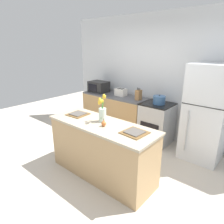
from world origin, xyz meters
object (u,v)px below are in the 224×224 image
object	(u,v)px
cooking_pot	(159,100)
knife_block	(138,95)
toaster	(121,92)
microwave	(99,87)
plate_setting_right	(135,132)
stove_range	(156,123)
plate_setting_left	(78,114)
flower_vase	(102,112)
refrigerator	(206,114)
pear_figurine	(104,123)

from	to	relation	value
cooking_pot	knife_block	distance (m)	0.50
toaster	microwave	xyz separation A→B (m)	(-0.70, -0.03, 0.05)
plate_setting_right	microwave	bearing A→B (deg)	144.48
stove_range	plate_setting_right	bearing A→B (deg)	-72.73
stove_range	plate_setting_left	world-z (taller)	plate_setting_left
stove_range	microwave	bearing A→B (deg)	-179.98
flower_vase	toaster	xyz separation A→B (m)	(-0.86, 1.56, -0.09)
plate_setting_left	knife_block	distance (m)	1.57
refrigerator	microwave	bearing A→B (deg)	-179.97
flower_vase	knife_block	size ratio (longest dim) A/B	1.64
stove_range	plate_setting_right	world-z (taller)	plate_setting_right
pear_figurine	toaster	size ratio (longest dim) A/B	0.42
pear_figurine	stove_range	bearing A→B (deg)	90.10
flower_vase	toaster	world-z (taller)	flower_vase
flower_vase	stove_range	bearing A→B (deg)	84.61
refrigerator	pear_figurine	size ratio (longest dim) A/B	14.89
cooking_pot	microwave	bearing A→B (deg)	179.69
stove_range	plate_setting_right	xyz separation A→B (m)	(0.49, -1.56, 0.47)
cooking_pot	plate_setting_right	bearing A→B (deg)	-73.55
stove_range	cooking_pot	xyz separation A→B (m)	(0.03, -0.01, 0.53)
stove_range	plate_setting_right	distance (m)	1.70
flower_vase	plate_setting_left	bearing A→B (deg)	-176.02
cooking_pot	pear_figurine	bearing A→B (deg)	-90.85
plate_setting_right	cooking_pot	distance (m)	1.62
cooking_pot	microwave	xyz separation A→B (m)	(-1.73, 0.01, 0.05)
stove_range	plate_setting_left	size ratio (longest dim) A/B	2.64
plate_setting_left	toaster	distance (m)	1.63
flower_vase	refrigerator	bearing A→B (deg)	54.38
refrigerator	pear_figurine	bearing A→B (deg)	-119.76
flower_vase	plate_setting_left	world-z (taller)	flower_vase
stove_range	knife_block	size ratio (longest dim) A/B	3.27
refrigerator	plate_setting_left	distance (m)	2.26
pear_figurine	refrigerator	bearing A→B (deg)	60.24
plate_setting_right	knife_block	xyz separation A→B (m)	(-0.96, 1.55, 0.08)
toaster	knife_block	distance (m)	0.53
stove_range	flower_vase	distance (m)	1.65
stove_range	refrigerator	world-z (taller)	refrigerator
plate_setting_right	cooking_pot	size ratio (longest dim) A/B	1.30
flower_vase	microwave	bearing A→B (deg)	135.63
refrigerator	cooking_pot	distance (m)	0.93
stove_range	microwave	world-z (taller)	microwave
plate_setting_left	microwave	size ratio (longest dim) A/B	0.70
refrigerator	flower_vase	size ratio (longest dim) A/B	3.94
stove_range	toaster	world-z (taller)	toaster
plate_setting_right	knife_block	size ratio (longest dim) A/B	1.24
flower_vase	cooking_pot	world-z (taller)	flower_vase
plate_setting_right	microwave	world-z (taller)	microwave
microwave	plate_setting_left	bearing A→B (deg)	-56.95
flower_vase	cooking_pot	xyz separation A→B (m)	(0.17, 1.52, -0.09)
refrigerator	flower_vase	distance (m)	1.89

